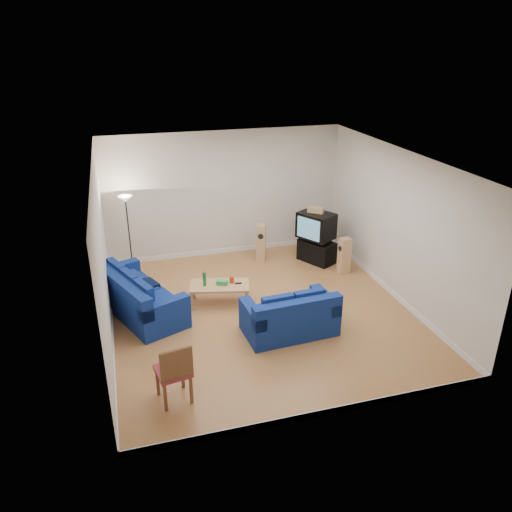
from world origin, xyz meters
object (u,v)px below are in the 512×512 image
object	(u,v)px
coffee_table	(220,287)
television	(316,226)
sofa_three_seat	(137,299)
sofa_loveseat	(291,318)
tv_stand	(317,251)

from	to	relation	value
coffee_table	television	xyz separation A→B (m)	(2.78, 1.47, 0.57)
sofa_three_seat	sofa_loveseat	size ratio (longest dim) A/B	1.43
tv_stand	television	distance (m)	0.70
tv_stand	sofa_loveseat	bearing A→B (deg)	-59.60
sofa_loveseat	tv_stand	bearing A→B (deg)	55.55
coffee_table	television	distance (m)	3.20
television	tv_stand	bearing A→B (deg)	52.90
television	coffee_table	bearing A→B (deg)	-93.00
tv_stand	television	world-z (taller)	television
tv_stand	television	size ratio (longest dim) A/B	0.88
coffee_table	tv_stand	bearing A→B (deg)	27.45
sofa_loveseat	coffee_table	world-z (taller)	sofa_loveseat
sofa_loveseat	tv_stand	xyz separation A→B (m)	(1.78, 2.99, -0.05)
coffee_table	sofa_three_seat	bearing A→B (deg)	177.47
sofa_three_seat	tv_stand	world-z (taller)	sofa_three_seat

